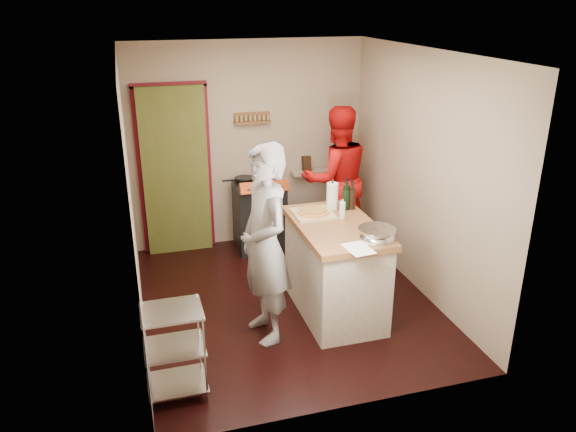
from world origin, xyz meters
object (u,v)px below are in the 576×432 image
object	(u,v)px
stove	(259,215)
person_red	(336,179)
island	(336,267)
person_stripe	(265,245)
wire_shelving	(175,348)

from	to	relation	value
stove	person_red	distance (m)	1.09
island	person_stripe	size ratio (longest dim) A/B	0.74
stove	wire_shelving	world-z (taller)	stove
island	stove	bearing A→B (deg)	102.01
island	person_stripe	world-z (taller)	person_stripe
stove	island	bearing A→B (deg)	-77.99
wire_shelving	stove	bearing A→B (deg)	63.15
island	wire_shelving	bearing A→B (deg)	-153.16
stove	person_stripe	distance (m)	2.08
wire_shelving	island	size ratio (longest dim) A/B	0.57
island	person_red	size ratio (longest dim) A/B	0.76
island	person_red	xyz separation A→B (m)	(0.58, 1.54, 0.41)
wire_shelving	island	xyz separation A→B (m)	(1.70, 0.86, 0.08)
person_red	stove	bearing A→B (deg)	-13.46
person_stripe	island	bearing A→B (deg)	96.45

